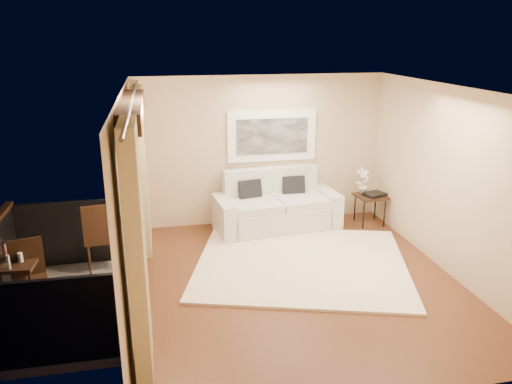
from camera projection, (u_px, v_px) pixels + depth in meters
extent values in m
plane|color=brown|center=(297.00, 281.00, 7.12)|extent=(5.00, 5.00, 0.00)
plane|color=white|center=(303.00, 90.00, 6.30)|extent=(5.00, 5.00, 0.00)
plane|color=tan|center=(261.00, 151.00, 9.05)|extent=(4.50, 0.00, 4.50)
plane|color=tan|center=(380.00, 276.00, 4.38)|extent=(4.50, 0.00, 4.50)
plane|color=tan|center=(451.00, 182.00, 7.14)|extent=(0.00, 5.00, 5.00)
plane|color=tan|center=(133.00, 166.00, 8.01)|extent=(0.00, 2.70, 2.70)
plane|color=tan|center=(120.00, 266.00, 4.56)|extent=(0.00, 2.70, 2.70)
plane|color=tan|center=(120.00, 107.00, 5.92)|extent=(0.00, 2.40, 2.40)
cube|color=black|center=(131.00, 109.00, 5.95)|extent=(0.28, 2.40, 0.22)
cube|color=#605B56|center=(66.00, 308.00, 6.54)|extent=(1.80, 2.60, 0.12)
cube|color=black|center=(75.00, 232.00, 7.56)|extent=(1.80, 0.06, 1.00)
cube|color=black|center=(41.00, 324.00, 5.19)|extent=(1.80, 0.06, 1.00)
cube|color=tan|center=(142.00, 172.00, 7.77)|extent=(0.16, 0.75, 2.62)
cube|color=tan|center=(137.00, 254.00, 4.88)|extent=(0.16, 0.75, 2.62)
cylinder|color=#4C473F|center=(132.00, 100.00, 5.92)|extent=(0.04, 4.80, 0.04)
cube|color=white|center=(272.00, 136.00, 8.97)|extent=(1.62, 0.05, 0.92)
cube|color=black|center=(272.00, 136.00, 8.94)|extent=(1.30, 0.02, 0.64)
cube|color=#FFEFCD|center=(301.00, 263.00, 7.66)|extent=(3.81, 3.54, 0.04)
cube|color=silver|center=(277.00, 217.00, 8.98)|extent=(1.86, 1.13, 0.44)
cube|color=silver|center=(270.00, 190.00, 9.19)|extent=(1.79, 0.42, 0.85)
cube|color=silver|center=(225.00, 218.00, 8.67)|extent=(0.35, 0.96, 0.65)
cube|color=silver|center=(326.00, 206.00, 9.23)|extent=(0.35, 0.96, 0.65)
cube|color=silver|center=(255.00, 205.00, 8.74)|extent=(0.92, 0.92, 0.15)
cube|color=silver|center=(300.00, 200.00, 8.99)|extent=(0.92, 0.92, 0.15)
cube|color=black|center=(250.00, 191.00, 8.90)|extent=(0.45, 0.27, 0.43)
cube|color=black|center=(294.00, 187.00, 9.14)|extent=(0.42, 0.20, 0.43)
cube|color=black|center=(371.00, 196.00, 9.13)|extent=(0.56, 0.56, 0.04)
cylinder|color=black|center=(364.00, 215.00, 8.98)|extent=(0.03, 0.03, 0.52)
cylinder|color=black|center=(385.00, 213.00, 9.06)|extent=(0.03, 0.03, 0.52)
cylinder|color=black|center=(355.00, 208.00, 9.36)|extent=(0.03, 0.03, 0.52)
cylinder|color=black|center=(375.00, 206.00, 9.44)|extent=(0.03, 0.03, 0.52)
cube|color=black|center=(375.00, 194.00, 9.09)|extent=(0.46, 0.40, 0.05)
imported|color=white|center=(363.00, 181.00, 9.13)|extent=(0.29, 0.22, 0.50)
cube|color=black|center=(13.00, 263.00, 6.20)|extent=(0.62, 0.62, 0.05)
cylinder|color=black|center=(33.00, 295.00, 6.13)|extent=(0.04, 0.04, 0.63)
cylinder|color=black|center=(2.00, 280.00, 6.48)|extent=(0.04, 0.04, 0.63)
cylinder|color=black|center=(40.00, 277.00, 6.57)|extent=(0.04, 0.04, 0.63)
cube|color=black|center=(101.00, 238.00, 7.39)|extent=(0.51, 0.51, 0.05)
cube|color=black|center=(99.00, 225.00, 7.11)|extent=(0.46, 0.11, 0.60)
cylinder|color=black|center=(114.00, 247.00, 7.69)|extent=(0.03, 0.03, 0.47)
cylinder|color=black|center=(89.00, 250.00, 7.58)|extent=(0.03, 0.03, 0.47)
cylinder|color=black|center=(116.00, 257.00, 7.35)|extent=(0.03, 0.03, 0.47)
cylinder|color=black|center=(89.00, 260.00, 7.24)|extent=(0.03, 0.03, 0.47)
cube|color=black|center=(30.00, 282.00, 6.18)|extent=(0.50, 0.50, 0.05)
cube|color=black|center=(26.00, 259.00, 6.26)|extent=(0.41, 0.16, 0.54)
cylinder|color=black|center=(19.00, 308.00, 6.03)|extent=(0.03, 0.03, 0.42)
cylinder|color=black|center=(48.00, 302.00, 6.18)|extent=(0.03, 0.03, 0.42)
cylinder|color=black|center=(18.00, 296.00, 6.31)|extent=(0.03, 0.03, 0.42)
cylinder|color=black|center=(46.00, 290.00, 6.46)|extent=(0.03, 0.03, 0.42)
cylinder|color=white|center=(0.00, 250.00, 6.26)|extent=(0.18, 0.18, 0.20)
cylinder|color=red|center=(21.00, 252.00, 6.36)|extent=(0.06, 0.06, 0.07)
cylinder|color=silver|center=(8.00, 262.00, 5.96)|extent=(0.04, 0.04, 0.18)
cylinder|color=silver|center=(20.00, 257.00, 6.16)|extent=(0.06, 0.06, 0.12)
cylinder|color=white|center=(31.00, 253.00, 6.28)|extent=(0.06, 0.06, 0.12)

